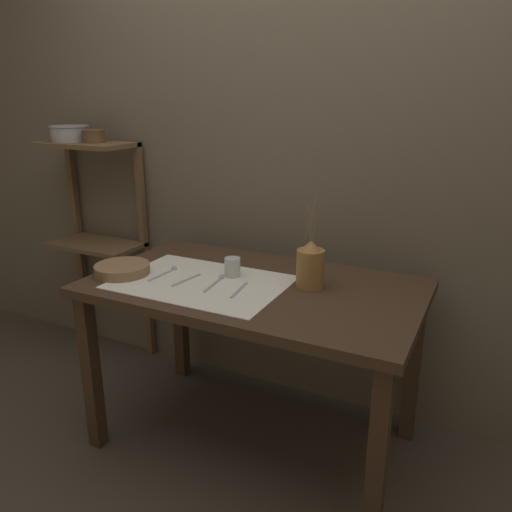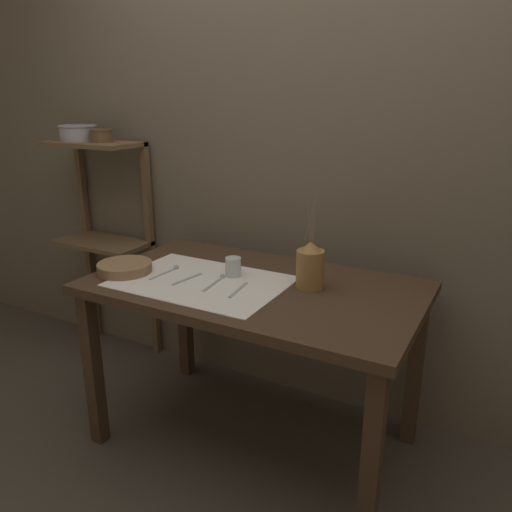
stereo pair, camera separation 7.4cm
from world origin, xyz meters
name	(u,v)px [view 1 (the left image)]	position (x,y,z in m)	size (l,w,h in m)	color
ground_plane	(254,439)	(0.00, 0.00, 0.00)	(12.00, 12.00, 0.00)	#473F35
stone_wall_back	(302,164)	(0.00, 0.51, 1.20)	(7.00, 0.06, 2.40)	#6B5E4C
wooden_table	(254,304)	(0.00, 0.00, 0.68)	(1.36, 0.79, 0.77)	#422D1E
wooden_shelf_unit	(97,213)	(-1.18, 0.35, 0.87)	(0.54, 0.28, 1.27)	brown
linen_cloth	(201,282)	(-0.20, -0.09, 0.77)	(0.70, 0.49, 0.00)	white
pitcher_with_flowers	(310,265)	(0.22, 0.07, 0.86)	(0.11, 0.11, 0.39)	olive
wooden_bowl	(122,269)	(-0.56, -0.15, 0.79)	(0.24, 0.24, 0.04)	#8E6B47
glass_tumbler_near	(232,267)	(-0.12, 0.03, 0.81)	(0.07, 0.07, 0.08)	silver
spoon_outer	(170,271)	(-0.39, -0.04, 0.78)	(0.03, 0.18, 0.02)	#A8A8AD
fork_outer	(186,280)	(-0.26, -0.10, 0.78)	(0.04, 0.17, 0.00)	#A8A8AD
spoon_inner	(219,280)	(-0.14, -0.05, 0.78)	(0.04, 0.18, 0.02)	#A8A8AD
fork_inner	(239,290)	(-0.01, -0.11, 0.78)	(0.03, 0.17, 0.00)	#A8A8AD
metal_pot_large	(70,133)	(-1.28, 0.32, 1.32)	(0.21, 0.21, 0.09)	#A8A8AD
metal_pot_small	(94,135)	(-1.10, 0.32, 1.31)	(0.12, 0.12, 0.07)	brown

